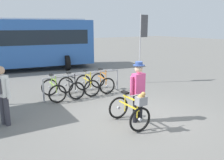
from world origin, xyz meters
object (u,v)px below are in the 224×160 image
at_px(racked_bike_orange, 102,82).
at_px(pedestrian_with_backpack, 2,92).
at_px(racked_bike_black, 71,87).
at_px(featured_bicycle, 131,109).
at_px(racked_bike_yellow, 87,84).
at_px(racked_bike_lime, 53,89).
at_px(person_with_featured_bike, 138,89).
at_px(bus_distant, 7,42).
at_px(banner_flag, 143,35).

distance_m(racked_bike_orange, pedestrian_with_backpack, 4.32).
bearing_deg(racked_bike_black, featured_bicycle, -86.33).
bearing_deg(pedestrian_with_backpack, racked_bike_black, 29.71).
height_order(racked_bike_yellow, pedestrian_with_backpack, pedestrian_with_backpack).
distance_m(racked_bike_lime, person_with_featured_bike, 3.61).
bearing_deg(bus_distant, featured_bicycle, -83.34).
relative_size(racked_bike_orange, banner_flag, 0.37).
height_order(racked_bike_lime, bus_distant, bus_distant).
distance_m(featured_bicycle, person_with_featured_bike, 0.61).
distance_m(pedestrian_with_backpack, bus_distant, 8.61).
distance_m(racked_bike_black, racked_bike_yellow, 0.70).
xyz_separation_m(racked_bike_black, pedestrian_with_backpack, (-2.62, -1.49, 0.57)).
distance_m(person_with_featured_bike, banner_flag, 4.86).
relative_size(featured_bicycle, pedestrian_with_backpack, 0.74).
xyz_separation_m(racked_bike_yellow, featured_bicycle, (-0.48, -3.46, 0.12)).
bearing_deg(racked_bike_black, pedestrian_with_backpack, -150.29).
distance_m(racked_bike_lime, bus_distant, 7.05).
relative_size(person_with_featured_bike, bus_distant, 0.17).
relative_size(racked_bike_yellow, bus_distant, 0.11).
bearing_deg(racked_bike_orange, racked_bike_yellow, 179.15).
relative_size(racked_bike_black, racked_bike_yellow, 0.96).
distance_m(featured_bicycle, bus_distant, 10.54).
bearing_deg(racked_bike_yellow, person_with_featured_bike, -92.08).
height_order(racked_bike_orange, featured_bicycle, featured_bicycle).
relative_size(racked_bike_black, banner_flag, 0.35).
distance_m(racked_bike_lime, pedestrian_with_backpack, 2.50).
height_order(racked_bike_lime, banner_flag, banner_flag).
relative_size(racked_bike_black, featured_bicycle, 0.92).
distance_m(racked_bike_black, pedestrian_with_backpack, 3.07).
bearing_deg(featured_bicycle, racked_bike_lime, 104.84).
relative_size(racked_bike_lime, person_with_featured_bike, 0.66).
bearing_deg(racked_bike_orange, racked_bike_lime, 179.15).
xyz_separation_m(person_with_featured_bike, bus_distant, (-1.57, 10.23, 0.79)).
height_order(person_with_featured_bike, bus_distant, bus_distant).
bearing_deg(banner_flag, racked_bike_yellow, -176.37).
xyz_separation_m(racked_bike_lime, racked_bike_yellow, (1.40, -0.02, -0.00)).
xyz_separation_m(racked_bike_black, bus_distant, (-0.99, 6.92, 1.37)).
distance_m(featured_bicycle, pedestrian_with_backpack, 3.49).
distance_m(racked_bike_lime, racked_bike_yellow, 1.40).
distance_m(racked_bike_orange, featured_bicycle, 3.65).
bearing_deg(featured_bicycle, racked_bike_black, 93.67).
distance_m(person_with_featured_bike, bus_distant, 10.38).
xyz_separation_m(racked_bike_yellow, banner_flag, (3.00, 0.19, 1.86)).
distance_m(racked_bike_orange, bus_distant, 7.47).
distance_m(racked_bike_yellow, featured_bicycle, 3.50).
relative_size(racked_bike_yellow, pedestrian_with_backpack, 0.71).
relative_size(racked_bike_black, person_with_featured_bike, 0.65).
bearing_deg(racked_bike_yellow, racked_bike_lime, 179.15).
height_order(racked_bike_black, person_with_featured_bike, person_with_featured_bike).
bearing_deg(person_with_featured_bike, featured_bicycle, -155.76).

